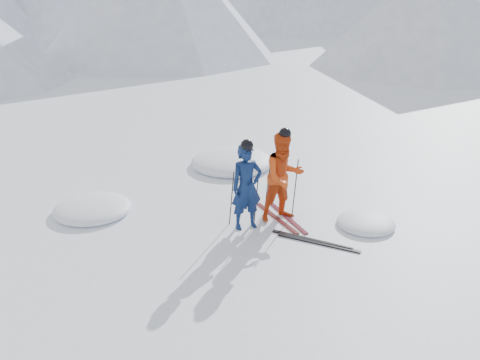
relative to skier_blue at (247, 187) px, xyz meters
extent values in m
plane|color=white|center=(1.38, -0.54, -0.92)|extent=(160.00, 160.00, 0.00)
cone|color=#B2BCD1|center=(13.38, 19.46, 2.33)|extent=(14.00, 14.00, 6.50)
imported|color=#0C1D48|center=(0.00, 0.00, 0.00)|extent=(0.76, 0.60, 1.84)
imported|color=#D24110|center=(0.84, 0.32, 0.06)|extent=(1.13, 1.00, 1.96)
cylinder|color=black|center=(-0.30, 0.15, -0.31)|extent=(0.12, 0.09, 1.22)
cylinder|color=black|center=(0.25, 0.25, -0.31)|extent=(0.12, 0.07, 1.22)
cylinder|color=black|center=(0.54, 0.57, -0.27)|extent=(0.13, 0.10, 1.30)
cylinder|color=black|center=(1.14, 0.47, -0.27)|extent=(0.13, 0.09, 1.30)
cube|color=black|center=(0.72, 0.32, -0.90)|extent=(0.66, 1.63, 0.03)
cube|color=black|center=(0.96, 0.32, -0.90)|extent=(0.55, 1.66, 0.03)
cube|color=black|center=(1.23, -0.75, -0.90)|extent=(1.46, 1.03, 0.03)
cube|color=black|center=(1.33, -0.90, -0.90)|extent=(1.49, 0.98, 0.03)
ellipsoid|color=white|center=(-3.36, 1.15, -0.92)|extent=(1.74, 1.74, 0.38)
ellipsoid|color=white|center=(2.55, -0.23, -0.92)|extent=(1.25, 1.25, 0.27)
ellipsoid|color=white|center=(0.09, 3.83, -0.92)|extent=(2.31, 2.31, 0.51)
camera|label=1|loc=(-1.27, -9.59, 4.01)|focal=38.00mm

